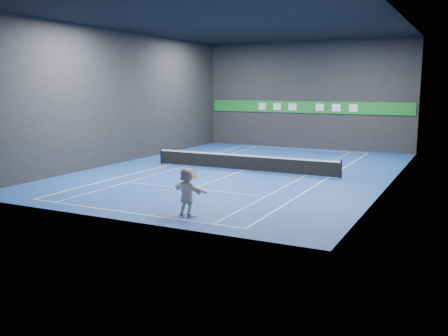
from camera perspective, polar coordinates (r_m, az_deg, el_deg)
The scene contains 20 objects.
ground at distance 31.59m, azimuth 2.21°, elevation -0.27°, with size 26.00×26.00×0.00m, color #1B4396.
ceiling at distance 31.37m, azimuth 2.31°, elevation 16.16°, with size 26.00×26.00×0.00m, color black.
wall_back at distance 43.33m, azimuth 9.43°, elevation 8.20°, with size 18.00×0.10×9.00m, color #252528.
wall_front at distance 20.04m, azimuth -13.35°, elevation 6.88°, with size 18.00×0.10×9.00m, color #252528.
wall_left at distance 35.81m, azimuth -11.11°, elevation 7.94°, with size 0.10×26.00×9.00m, color #252528.
wall_right at distance 28.65m, azimuth 19.03°, elevation 7.29°, with size 0.10×26.00×9.00m, color #252528.
baseline_near at distance 21.55m, azimuth -11.01°, elevation -4.99°, with size 10.98×0.08×0.01m, color white.
baseline_far at distance 42.59m, azimuth 8.83°, elevation 2.13°, with size 10.98×0.08×0.01m, color white.
sideline_doubles_left at distance 34.19m, azimuth -6.20°, elevation 0.42°, with size 0.08×23.78×0.01m, color white.
sideline_doubles_right at distance 29.78m, azimuth 11.87°, elevation -1.05°, with size 0.08×23.78×0.01m, color white.
sideline_singles_left at distance 33.47m, azimuth -4.21°, elevation 0.26°, with size 0.06×23.78×0.01m, color white.
sideline_singles_right at distance 30.15m, azimuth 9.34°, elevation -0.84°, with size 0.06×23.78×0.01m, color white.
service_line_near at distance 25.99m, azimuth -3.63°, elevation -2.37°, with size 8.23×0.06×0.01m, color white.
service_line_far at distance 37.44m, azimuth 6.25°, elevation 1.20°, with size 8.23×0.06×0.01m, color white.
center_service_line at distance 31.59m, azimuth 2.21°, elevation -0.26°, with size 0.06×12.80×0.01m, color white.
player at distance 20.42m, azimuth -4.24°, elevation -2.74°, with size 1.87×0.60×2.02m, color silver.
tennis_ball at distance 20.39m, azimuth -4.75°, elevation 2.56°, with size 0.06×0.06×0.06m, color yellow.
tennis_net at distance 31.50m, azimuth 2.21°, elevation 0.70°, with size 12.50×0.10×1.07m.
sponsor_banner at distance 43.30m, azimuth 9.37°, elevation 6.88°, with size 17.64×0.11×1.00m.
tennis_racket at distance 20.17m, azimuth -3.47°, elevation -0.72°, with size 0.45×0.40×0.75m.
Camera 1 is at (12.82, -28.38, 5.28)m, focal length 40.00 mm.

